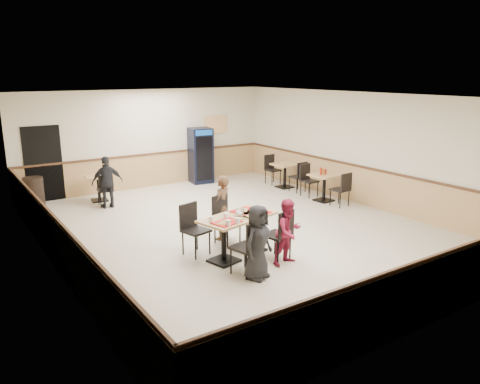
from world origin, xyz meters
TOP-DOWN VIEW (x-y plane):
  - ground at (0.00, 0.00)m, footprint 10.00×10.00m
  - room_shell at (1.78, 2.55)m, footprint 10.00×10.00m
  - main_table at (-0.88, -1.34)m, footprint 1.67×1.10m
  - main_chairs at (-0.93, -1.35)m, footprint 1.74×2.06m
  - diner_woman_left at (-1.15, -2.36)m, footprint 0.76×0.63m
  - diner_woman_right at (-0.29, -2.16)m, footprint 0.67×0.55m
  - diner_man_opposite at (-0.62, -0.32)m, footprint 0.61×0.52m
  - lone_diner at (-1.87, 3.39)m, footprint 0.84×0.42m
  - tabletop_clutter at (-0.82, -1.40)m, footprint 1.37×0.90m
  - side_table_near at (3.34, 0.70)m, footprint 0.75×0.75m
  - side_table_near_chair_south at (3.34, 0.09)m, footprint 0.47×0.47m
  - side_table_near_chair_north at (3.34, 1.30)m, footprint 0.47×0.47m
  - side_table_far at (3.42, 2.52)m, footprint 0.71×0.71m
  - side_table_far_chair_south at (3.42, 1.92)m, footprint 0.45×0.45m
  - side_table_far_chair_north at (3.42, 3.12)m, footprint 0.45×0.45m
  - condiment_caddy at (3.31, 0.75)m, footprint 0.23×0.06m
  - back_table at (-1.87, 4.20)m, footprint 0.75×0.75m
  - back_table_chair_lone at (-1.87, 3.63)m, footprint 0.47×0.47m
  - pepsi_cooler at (1.60, 4.59)m, footprint 0.76×0.76m
  - trash_bin at (-3.49, 4.55)m, footprint 0.51×0.51m

SIDE VIEW (x-z plane):
  - ground at x=0.00m, z-range 0.00..0.00m
  - trash_bin at x=-3.49m, z-range 0.00..0.80m
  - back_table_chair_lone at x=-1.87m, z-range 0.00..0.90m
  - back_table at x=-1.87m, z-range 0.12..0.83m
  - side_table_far_chair_south at x=3.42m, z-range 0.00..0.95m
  - side_table_far_chair_north at x=3.42m, z-range 0.00..0.95m
  - side_table_near_chair_south at x=3.34m, z-range 0.00..0.96m
  - side_table_near_chair_north at x=3.34m, z-range 0.00..0.96m
  - side_table_far at x=3.42m, z-range 0.12..0.87m
  - side_table_near at x=3.34m, z-range 0.12..0.88m
  - main_chairs at x=-0.93m, z-range 0.00..1.04m
  - main_table at x=-0.88m, z-range 0.14..0.96m
  - room_shell at x=1.78m, z-range -4.42..5.58m
  - diner_woman_right at x=-0.29m, z-range 0.00..1.25m
  - diner_woman_left at x=-1.15m, z-range 0.00..1.33m
  - lone_diner at x=-1.87m, z-range 0.00..1.38m
  - diner_man_opposite at x=-0.62m, z-range 0.00..1.40m
  - condiment_caddy at x=3.31m, z-range 0.74..0.94m
  - tabletop_clutter at x=-0.82m, z-range 0.79..0.91m
  - pepsi_cooler at x=1.60m, z-range 0.00..1.77m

